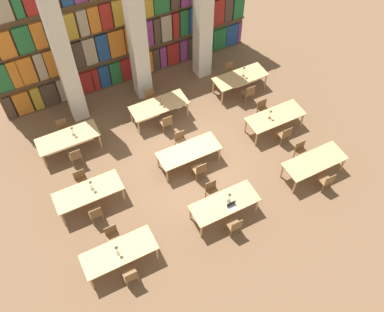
% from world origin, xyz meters
% --- Properties ---
extents(ground_plane, '(40.00, 40.00, 0.00)m').
position_xyz_m(ground_plane, '(0.00, 0.00, 0.00)').
color(ground_plane, brown).
extents(bookshelf_bank, '(11.00, 0.35, 5.50)m').
position_xyz_m(bookshelf_bank, '(0.01, 5.36, 2.68)').
color(bookshelf_bank, brown).
rests_on(bookshelf_bank, ground_plane).
extents(pillar_left, '(0.61, 0.61, 6.00)m').
position_xyz_m(pillar_left, '(-2.82, 4.23, 3.00)').
color(pillar_left, beige).
rests_on(pillar_left, ground_plane).
extents(pillar_center, '(0.61, 0.61, 6.00)m').
position_xyz_m(pillar_center, '(0.00, 4.23, 3.00)').
color(pillar_center, beige).
rests_on(pillar_center, ground_plane).
extents(pillar_right, '(0.61, 0.61, 6.00)m').
position_xyz_m(pillar_right, '(2.82, 4.23, 3.00)').
color(pillar_right, beige).
rests_on(pillar_right, ground_plane).
extents(reading_table_0, '(2.29, 0.92, 0.76)m').
position_xyz_m(reading_table_0, '(-3.69, -2.56, 0.68)').
color(reading_table_0, tan).
rests_on(reading_table_0, ground_plane).
extents(chair_0, '(0.42, 0.40, 0.88)m').
position_xyz_m(chair_0, '(-3.64, -3.30, 0.48)').
color(chair_0, brown).
rests_on(chair_0, ground_plane).
extents(chair_1, '(0.42, 0.40, 0.88)m').
position_xyz_m(chair_1, '(-3.64, -1.81, 0.48)').
color(chair_1, brown).
rests_on(chair_1, ground_plane).
extents(desk_lamp_0, '(0.14, 0.14, 0.46)m').
position_xyz_m(desk_lamp_0, '(-3.73, -2.60, 1.07)').
color(desk_lamp_0, brown).
rests_on(desk_lamp_0, reading_table_0).
extents(reading_table_1, '(2.29, 0.92, 0.76)m').
position_xyz_m(reading_table_1, '(0.03, -2.52, 0.68)').
color(reading_table_1, tan).
rests_on(reading_table_1, ground_plane).
extents(chair_2, '(0.42, 0.40, 0.88)m').
position_xyz_m(chair_2, '(-0.01, -3.27, 0.48)').
color(chair_2, brown).
rests_on(chair_2, ground_plane).
extents(chair_3, '(0.42, 0.40, 0.88)m').
position_xyz_m(chair_3, '(-0.01, -1.78, 0.48)').
color(chair_3, brown).
rests_on(chair_3, ground_plane).
extents(desk_lamp_1, '(0.14, 0.14, 0.46)m').
position_xyz_m(desk_lamp_1, '(0.18, -2.54, 1.07)').
color(desk_lamp_1, brown).
rests_on(desk_lamp_1, reading_table_1).
extents(laptop, '(0.32, 0.22, 0.21)m').
position_xyz_m(laptop, '(0.16, -2.79, 0.80)').
color(laptop, silver).
rests_on(laptop, reading_table_1).
extents(reading_table_2, '(2.29, 0.92, 0.76)m').
position_xyz_m(reading_table_2, '(3.73, -2.49, 0.68)').
color(reading_table_2, tan).
rests_on(reading_table_2, ground_plane).
extents(chair_4, '(0.42, 0.40, 0.88)m').
position_xyz_m(chair_4, '(3.74, -3.24, 0.48)').
color(chair_4, brown).
rests_on(chair_4, ground_plane).
extents(chair_5, '(0.42, 0.40, 0.88)m').
position_xyz_m(chair_5, '(3.74, -1.75, 0.48)').
color(chair_5, brown).
rests_on(chair_5, ground_plane).
extents(reading_table_3, '(2.29, 0.92, 0.76)m').
position_xyz_m(reading_table_3, '(-3.81, -0.03, 0.68)').
color(reading_table_3, tan).
rests_on(reading_table_3, ground_plane).
extents(chair_6, '(0.42, 0.40, 0.88)m').
position_xyz_m(chair_6, '(-3.85, -0.78, 0.48)').
color(chair_6, brown).
rests_on(chair_6, ground_plane).
extents(chair_7, '(0.42, 0.40, 0.88)m').
position_xyz_m(chair_7, '(-3.85, 0.71, 0.48)').
color(chair_7, brown).
rests_on(chair_7, ground_plane).
extents(desk_lamp_2, '(0.14, 0.14, 0.46)m').
position_xyz_m(desk_lamp_2, '(-3.64, -0.02, 1.07)').
color(desk_lamp_2, brown).
rests_on(desk_lamp_2, reading_table_3).
extents(reading_table_4, '(2.29, 0.92, 0.76)m').
position_xyz_m(reading_table_4, '(-0.01, -0.03, 0.68)').
color(reading_table_4, tan).
rests_on(reading_table_4, ground_plane).
extents(chair_8, '(0.42, 0.40, 0.88)m').
position_xyz_m(chair_8, '(0.03, -0.78, 0.48)').
color(chair_8, brown).
rests_on(chair_8, ground_plane).
extents(chair_9, '(0.42, 0.40, 0.88)m').
position_xyz_m(chair_9, '(0.03, 0.71, 0.48)').
color(chair_9, brown).
rests_on(chair_9, ground_plane).
extents(reading_table_5, '(2.29, 0.92, 0.76)m').
position_xyz_m(reading_table_5, '(3.72, -0.04, 0.68)').
color(reading_table_5, tan).
rests_on(reading_table_5, ground_plane).
extents(chair_10, '(0.42, 0.40, 0.88)m').
position_xyz_m(chair_10, '(3.67, -0.79, 0.48)').
color(chair_10, brown).
rests_on(chair_10, ground_plane).
extents(chair_11, '(0.42, 0.40, 0.88)m').
position_xyz_m(chair_11, '(3.67, 0.70, 0.48)').
color(chair_11, brown).
rests_on(chair_11, ground_plane).
extents(desk_lamp_3, '(0.14, 0.14, 0.44)m').
position_xyz_m(desk_lamp_3, '(3.45, -0.03, 1.05)').
color(desk_lamp_3, brown).
rests_on(desk_lamp_3, reading_table_5).
extents(reading_table_6, '(2.29, 0.92, 0.76)m').
position_xyz_m(reading_table_6, '(-3.70, 2.59, 0.68)').
color(reading_table_6, tan).
rests_on(reading_table_6, ground_plane).
extents(chair_12, '(0.42, 0.40, 0.88)m').
position_xyz_m(chair_12, '(-3.69, 1.85, 0.48)').
color(chair_12, brown).
rests_on(chair_12, ground_plane).
extents(chair_13, '(0.42, 0.40, 0.88)m').
position_xyz_m(chair_13, '(-3.69, 3.33, 0.48)').
color(chair_13, brown).
rests_on(chair_13, ground_plane).
extents(desk_lamp_4, '(0.14, 0.14, 0.44)m').
position_xyz_m(desk_lamp_4, '(-3.46, 2.58, 1.05)').
color(desk_lamp_4, brown).
rests_on(desk_lamp_4, reading_table_6).
extents(reading_table_7, '(2.29, 0.92, 0.76)m').
position_xyz_m(reading_table_7, '(-0.01, 2.56, 0.68)').
color(reading_table_7, tan).
rests_on(reading_table_7, ground_plane).
extents(chair_14, '(0.42, 0.40, 0.88)m').
position_xyz_m(chair_14, '(-0.05, 1.82, 0.48)').
color(chair_14, brown).
rests_on(chair_14, ground_plane).
extents(chair_15, '(0.42, 0.40, 0.88)m').
position_xyz_m(chair_15, '(-0.05, 3.31, 0.48)').
color(chair_15, brown).
rests_on(chair_15, ground_plane).
extents(desk_lamp_5, '(0.14, 0.14, 0.49)m').
position_xyz_m(desk_lamp_5, '(0.07, 2.52, 1.08)').
color(desk_lamp_5, brown).
rests_on(desk_lamp_5, reading_table_7).
extents(reading_table_8, '(2.29, 0.92, 0.76)m').
position_xyz_m(reading_table_8, '(3.70, 2.51, 0.68)').
color(reading_table_8, tan).
rests_on(reading_table_8, ground_plane).
extents(chair_16, '(0.42, 0.40, 0.88)m').
position_xyz_m(chair_16, '(3.67, 1.77, 0.48)').
color(chair_16, brown).
rests_on(chair_16, ground_plane).
extents(chair_17, '(0.42, 0.40, 0.88)m').
position_xyz_m(chair_17, '(3.67, 3.25, 0.48)').
color(chair_17, brown).
rests_on(chair_17, ground_plane).
extents(desk_lamp_6, '(0.14, 0.14, 0.49)m').
position_xyz_m(desk_lamp_6, '(3.82, 2.48, 1.09)').
color(desk_lamp_6, brown).
rests_on(desk_lamp_6, reading_table_8).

